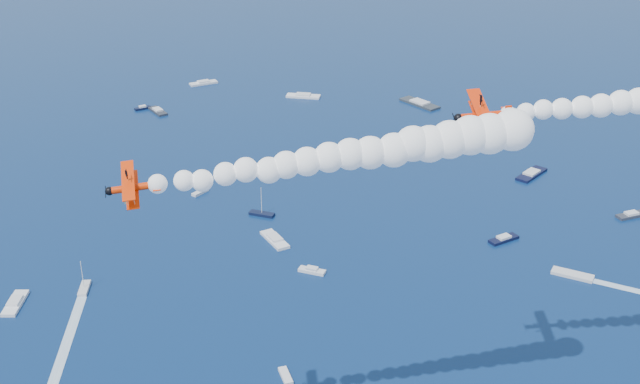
# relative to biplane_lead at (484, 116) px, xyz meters

# --- Properties ---
(biplane_lead) EXTENTS (9.89, 11.53, 7.88)m
(biplane_lead) POSITION_rel_biplane_lead_xyz_m (0.00, 0.00, 0.00)
(biplane_lead) COLOR #FD2D05
(biplane_trail) EXTENTS (8.80, 10.01, 6.65)m
(biplane_trail) POSITION_rel_biplane_lead_xyz_m (-41.06, -23.38, -2.96)
(biplane_trail) COLOR #FD3405
(smoke_trail_trail) EXTENTS (51.20, 35.90, 9.18)m
(smoke_trail_trail) POSITION_rel_biplane_lead_xyz_m (-17.53, -14.62, -1.09)
(smoke_trail_trail) COLOR white
(spectator_boats) EXTENTS (201.14, 171.85, 0.70)m
(spectator_boats) POSITION_rel_biplane_lead_xyz_m (-23.51, 81.52, -54.65)
(spectator_boats) COLOR silver
(spectator_boats) RESTS_ON ground
(boat_wakes) EXTENTS (143.19, 62.09, 0.04)m
(boat_wakes) POSITION_rel_biplane_lead_xyz_m (-13.05, 27.75, -54.97)
(boat_wakes) COLOR white
(boat_wakes) RESTS_ON ground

